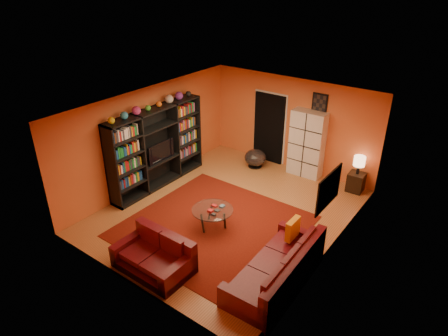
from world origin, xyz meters
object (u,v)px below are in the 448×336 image
Objects in this scene: loveseat at (156,255)px; storage_cabinet at (307,144)px; side_table at (356,182)px; table_lamp at (359,162)px; bowl_chair at (255,158)px; coffee_table at (212,211)px; tv at (159,151)px; entertainment_unit at (157,148)px; sofa at (280,269)px.

storage_cabinet reaches higher than loveseat.
table_lamp reaches higher than side_table.
coffee_table is at bearing -74.47° from bowl_chair.
tv is 0.96× the size of coffee_table.
storage_cabinet is at bearing 44.30° from entertainment_unit.
sofa reaches higher than coffee_table.
sofa is at bearing -16.48° from coffee_table.
coffee_table is (-2.04, 0.60, 0.14)m from sofa.
tv is 1.76× the size of side_table.
loveseat is at bearing -111.40° from table_lamp.
loveseat is at bearing -80.42° from bowl_chair.
tv reaches higher than loveseat.
entertainment_unit is 3.44m from loveseat.
storage_cabinet is 1.56m from bowl_chair.
tv is 5.10m from table_lamp.
coffee_table is 4.00m from side_table.
loveseat is (2.27, -2.41, -0.69)m from tv.
loveseat is at bearing -136.76° from tv.
sofa is at bearing -89.01° from table_lamp.
loveseat is (-2.10, -1.08, 0.00)m from sofa.
entertainment_unit is at bearing -147.67° from side_table.
entertainment_unit is 0.09m from tv.
entertainment_unit reaches higher than storage_cabinet.
coffee_table is (0.05, 1.69, 0.13)m from loveseat.
sofa is at bearing -70.63° from storage_cabinet.
bowl_chair is (1.51, 2.37, -0.77)m from entertainment_unit.
side_table is at bearing -57.34° from tv.
tv is 0.48× the size of storage_cabinet.
tv is at bearing 161.17° from sofa.
coffee_table is 4.02m from table_lamp.
sofa is 4.79× the size of side_table.
loveseat is at bearing -154.57° from sofa.
sofa is 3.81× the size of bowl_chair.
storage_cabinet is (2.82, 2.80, -0.05)m from tv.
loveseat is 5.28m from storage_cabinet.
coffee_table is at bearing -119.52° from table_lamp.
bowl_chair reaches higher than side_table.
entertainment_unit is 5.15m from table_lamp.
entertainment_unit is 4.68m from sofa.
table_lamp reaches higher than loveseat.
entertainment_unit is at bearing -136.84° from storage_cabinet.
tv is 0.37× the size of sofa.
tv reaches higher than sofa.
tv is at bearing -147.34° from side_table.
coffee_table is 0.50× the size of storage_cabinet.
tv reaches higher than side_table.
storage_cabinet is 2.93× the size of bowl_chair.
sofa is 4.09m from side_table.
storage_cabinet is at bearing 108.65° from sofa.
entertainment_unit is 1.63× the size of storage_cabinet.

